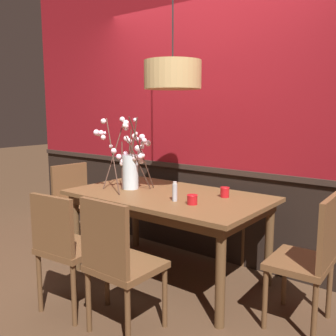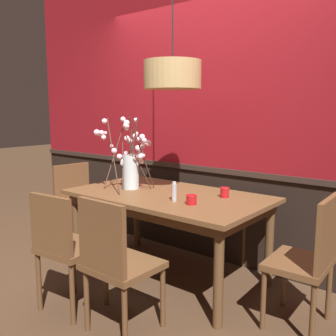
# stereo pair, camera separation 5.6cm
# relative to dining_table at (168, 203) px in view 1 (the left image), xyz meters

# --- Properties ---
(ground_plane) EXTENTS (24.00, 24.00, 0.00)m
(ground_plane) POSITION_rel_dining_table_xyz_m (0.00, 0.00, -0.67)
(ground_plane) COLOR #4C3321
(back_wall) EXTENTS (5.25, 0.14, 2.98)m
(back_wall) POSITION_rel_dining_table_xyz_m (0.00, 0.67, 0.80)
(back_wall) COLOR black
(back_wall) RESTS_ON ground
(dining_table) EXTENTS (1.70, 0.98, 0.76)m
(dining_table) POSITION_rel_dining_table_xyz_m (0.00, 0.00, 0.00)
(dining_table) COLOR brown
(dining_table) RESTS_ON ground
(chair_head_east_end) EXTENTS (0.40, 0.47, 0.92)m
(chair_head_east_end) POSITION_rel_dining_table_xyz_m (1.23, -0.02, -0.16)
(chair_head_east_end) COLOR brown
(chair_head_east_end) RESTS_ON ground
(chair_near_side_right) EXTENTS (0.42, 0.42, 0.93)m
(chair_near_side_right) POSITION_rel_dining_table_xyz_m (0.28, -0.88, -0.16)
(chair_near_side_right) COLOR brown
(chair_near_side_right) RESTS_ON ground
(chair_near_side_left) EXTENTS (0.45, 0.44, 0.89)m
(chair_near_side_left) POSITION_rel_dining_table_xyz_m (-0.22, -0.92, -0.16)
(chair_near_side_left) COLOR brown
(chair_near_side_left) RESTS_ON ground
(chair_far_side_left) EXTENTS (0.47, 0.47, 0.89)m
(chair_far_side_left) POSITION_rel_dining_table_xyz_m (-0.29, 0.92, -0.16)
(chair_far_side_left) COLOR brown
(chair_far_side_left) RESTS_ON ground
(chair_head_west_end) EXTENTS (0.44, 0.48, 0.89)m
(chair_head_west_end) POSITION_rel_dining_table_xyz_m (-1.25, -0.00, -0.16)
(chair_head_west_end) COLOR brown
(chair_head_west_end) RESTS_ON ground
(chair_far_side_right) EXTENTS (0.46, 0.44, 0.94)m
(chair_far_side_right) POSITION_rel_dining_table_xyz_m (0.26, 0.88, -0.15)
(chair_far_side_right) COLOR brown
(chair_far_side_right) RESTS_ON ground
(vase_with_blossoms) EXTENTS (0.62, 0.47, 0.66)m
(vase_with_blossoms) POSITION_rel_dining_table_xyz_m (-0.40, -0.05, 0.32)
(vase_with_blossoms) COLOR silver
(vase_with_blossoms) RESTS_ON dining_table
(candle_holder_nearer_center) EXTENTS (0.08, 0.08, 0.08)m
(candle_holder_nearer_center) POSITION_rel_dining_table_xyz_m (0.37, -0.18, 0.12)
(candle_holder_nearer_center) COLOR red
(candle_holder_nearer_center) RESTS_ON dining_table
(candle_holder_nearer_edge) EXTENTS (0.08, 0.08, 0.08)m
(candle_holder_nearer_edge) POSITION_rel_dining_table_xyz_m (0.45, 0.19, 0.12)
(candle_holder_nearer_edge) COLOR red
(candle_holder_nearer_edge) RESTS_ON dining_table
(condiment_bottle) EXTENTS (0.04, 0.04, 0.16)m
(condiment_bottle) POSITION_rel_dining_table_xyz_m (0.20, -0.17, 0.16)
(condiment_bottle) COLOR #ADADB2
(condiment_bottle) RESTS_ON dining_table
(pendant_lamp) EXTENTS (0.46, 0.46, 1.34)m
(pendant_lamp) POSITION_rel_dining_table_xyz_m (0.08, -0.05, 1.07)
(pendant_lamp) COLOR tan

